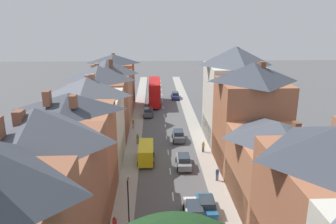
{
  "coord_description": "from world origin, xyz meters",
  "views": [
    {
      "loc": [
        -1.91,
        -13.44,
        18.82
      ],
      "look_at": [
        0.49,
        41.77,
        2.59
      ],
      "focal_mm": 35.0,
      "sensor_mm": 36.0,
      "label": 1
    }
  ],
  "objects_px": {
    "pedestrian_mid_left": "(217,174)",
    "car_near_blue": "(148,112)",
    "car_parked_right_b": "(206,206)",
    "pedestrian_far_left": "(138,138)",
    "pedestrian_near_right": "(115,224)",
    "double_decker_bus_lead": "(155,92)",
    "car_mid_black": "(175,95)",
    "car_far_grey": "(194,211)",
    "pedestrian_far_right": "(133,124)",
    "car_parked_right_a": "(184,161)",
    "delivery_van": "(146,152)",
    "street_lamp": "(129,203)",
    "pedestrian_mid_right": "(203,146)",
    "car_parked_left_a": "(178,135)"
  },
  "relations": [
    {
      "from": "car_parked_right_a",
      "to": "car_parked_right_b",
      "type": "xyz_separation_m",
      "value": [
        1.3,
        -10.57,
        0.02
      ]
    },
    {
      "from": "pedestrian_far_right",
      "to": "pedestrian_mid_left",
      "type": "bearing_deg",
      "value": -60.22
    },
    {
      "from": "car_parked_right_b",
      "to": "delivery_van",
      "type": "distance_m",
      "value": 13.83
    },
    {
      "from": "car_parked_right_a",
      "to": "pedestrian_far_left",
      "type": "bearing_deg",
      "value": 128.81
    },
    {
      "from": "car_far_grey",
      "to": "street_lamp",
      "type": "height_order",
      "value": "street_lamp"
    },
    {
      "from": "pedestrian_near_right",
      "to": "double_decker_bus_lead",
      "type": "bearing_deg",
      "value": 85.24
    },
    {
      "from": "car_near_blue",
      "to": "car_parked_right_b",
      "type": "height_order",
      "value": "car_parked_right_b"
    },
    {
      "from": "pedestrian_far_left",
      "to": "car_parked_left_a",
      "type": "bearing_deg",
      "value": 13.77
    },
    {
      "from": "pedestrian_near_right",
      "to": "pedestrian_far_right",
      "type": "relative_size",
      "value": 1.0
    },
    {
      "from": "car_parked_right_a",
      "to": "pedestrian_far_left",
      "type": "height_order",
      "value": "pedestrian_far_left"
    },
    {
      "from": "car_far_grey",
      "to": "pedestrian_mid_left",
      "type": "xyz_separation_m",
      "value": [
        3.6,
        7.23,
        0.23
      ]
    },
    {
      "from": "delivery_van",
      "to": "street_lamp",
      "type": "bearing_deg",
      "value": -94.27
    },
    {
      "from": "pedestrian_far_left",
      "to": "pedestrian_far_right",
      "type": "relative_size",
      "value": 1.0
    },
    {
      "from": "car_parked_right_a",
      "to": "pedestrian_near_right",
      "type": "relative_size",
      "value": 2.74
    },
    {
      "from": "double_decker_bus_lead",
      "to": "car_parked_right_b",
      "type": "bearing_deg",
      "value": -83.39
    },
    {
      "from": "pedestrian_near_right",
      "to": "pedestrian_far_left",
      "type": "bearing_deg",
      "value": 87.08
    },
    {
      "from": "car_parked_right_a",
      "to": "car_mid_black",
      "type": "bearing_deg",
      "value": 87.97
    },
    {
      "from": "car_parked_left_a",
      "to": "pedestrian_near_right",
      "type": "relative_size",
      "value": 2.59
    },
    {
      "from": "car_parked_right_b",
      "to": "pedestrian_far_left",
      "type": "xyz_separation_m",
      "value": [
        -7.6,
        18.4,
        0.18
      ]
    },
    {
      "from": "car_parked_right_a",
      "to": "pedestrian_mid_right",
      "type": "bearing_deg",
      "value": 53.77
    },
    {
      "from": "delivery_van",
      "to": "pedestrian_far_right",
      "type": "distance_m",
      "value": 13.49
    },
    {
      "from": "pedestrian_near_right",
      "to": "pedestrian_far_right",
      "type": "height_order",
      "value": "same"
    },
    {
      "from": "car_parked_right_a",
      "to": "delivery_van",
      "type": "relative_size",
      "value": 0.85
    },
    {
      "from": "car_parked_right_a",
      "to": "car_mid_black",
      "type": "xyz_separation_m",
      "value": [
        1.3,
        36.7,
        -0.04
      ]
    },
    {
      "from": "car_mid_black",
      "to": "pedestrian_near_right",
      "type": "relative_size",
      "value": 2.84
    },
    {
      "from": "pedestrian_mid_left",
      "to": "car_near_blue",
      "type": "bearing_deg",
      "value": 107.62
    },
    {
      "from": "pedestrian_far_left",
      "to": "pedestrian_near_right",
      "type": "bearing_deg",
      "value": -92.92
    },
    {
      "from": "car_far_grey",
      "to": "street_lamp",
      "type": "xyz_separation_m",
      "value": [
        -6.05,
        -2.24,
        2.44
      ]
    },
    {
      "from": "delivery_van",
      "to": "street_lamp",
      "type": "xyz_separation_m",
      "value": [
        -1.15,
        -15.39,
        1.9
      ]
    },
    {
      "from": "double_decker_bus_lead",
      "to": "car_near_blue",
      "type": "distance_m",
      "value": 9.51
    },
    {
      "from": "street_lamp",
      "to": "double_decker_bus_lead",
      "type": "bearing_deg",
      "value": 86.92
    },
    {
      "from": "double_decker_bus_lead",
      "to": "pedestrian_far_left",
      "type": "height_order",
      "value": "double_decker_bus_lead"
    },
    {
      "from": "delivery_van",
      "to": "pedestrian_far_right",
      "type": "xyz_separation_m",
      "value": [
        -2.48,
        13.25,
        -0.3
      ]
    },
    {
      "from": "double_decker_bus_lead",
      "to": "pedestrian_near_right",
      "type": "bearing_deg",
      "value": -94.76
    },
    {
      "from": "delivery_van",
      "to": "pedestrian_near_right",
      "type": "relative_size",
      "value": 3.23
    },
    {
      "from": "car_parked_left_a",
      "to": "car_near_blue",
      "type": "bearing_deg",
      "value": 110.32
    },
    {
      "from": "car_mid_black",
      "to": "pedestrian_far_left",
      "type": "distance_m",
      "value": 29.86
    },
    {
      "from": "pedestrian_far_right",
      "to": "pedestrian_near_right",
      "type": "bearing_deg",
      "value": -90.0
    },
    {
      "from": "pedestrian_near_right",
      "to": "pedestrian_mid_right",
      "type": "relative_size",
      "value": 1.0
    },
    {
      "from": "pedestrian_mid_left",
      "to": "pedestrian_far_left",
      "type": "xyz_separation_m",
      "value": [
        -9.89,
        11.97,
        0.0
      ]
    },
    {
      "from": "car_parked_right_a",
      "to": "car_mid_black",
      "type": "distance_m",
      "value": 36.72
    },
    {
      "from": "car_far_grey",
      "to": "pedestrian_near_right",
      "type": "distance_m",
      "value": 7.64
    },
    {
      "from": "car_parked_right_b",
      "to": "pedestrian_far_left",
      "type": "bearing_deg",
      "value": 112.43
    },
    {
      "from": "car_near_blue",
      "to": "pedestrian_near_right",
      "type": "relative_size",
      "value": 2.42
    },
    {
      "from": "double_decker_bus_lead",
      "to": "car_parked_right_a",
      "type": "bearing_deg",
      "value": -83.53
    },
    {
      "from": "car_mid_black",
      "to": "car_parked_left_a",
      "type": "bearing_deg",
      "value": -92.72
    },
    {
      "from": "car_parked_left_a",
      "to": "car_far_grey",
      "type": "relative_size",
      "value": 0.91
    },
    {
      "from": "pedestrian_far_left",
      "to": "pedestrian_far_right",
      "type": "height_order",
      "value": "same"
    },
    {
      "from": "car_far_grey",
      "to": "pedestrian_mid_left",
      "type": "distance_m",
      "value": 8.08
    },
    {
      "from": "car_parked_left_a",
      "to": "pedestrian_far_left",
      "type": "height_order",
      "value": "pedestrian_far_left"
    }
  ]
}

